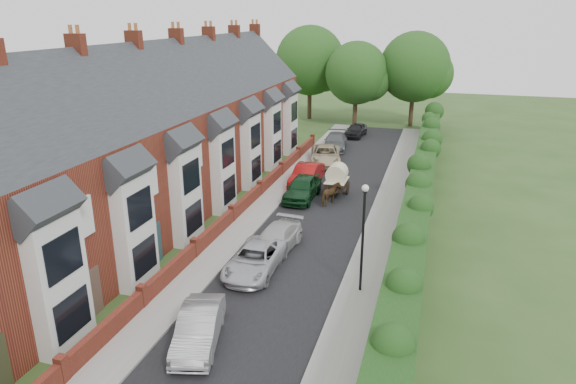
# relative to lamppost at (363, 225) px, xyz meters

# --- Properties ---
(ground) EXTENTS (140.00, 140.00, 0.00)m
(ground) POSITION_rel_lamppost_xyz_m (-3.40, -4.00, -3.30)
(ground) COLOR #2D4C1E
(ground) RESTS_ON ground
(road) EXTENTS (6.00, 58.00, 0.02)m
(road) POSITION_rel_lamppost_xyz_m (-3.90, 7.00, -3.29)
(road) COLOR black
(road) RESTS_ON ground
(pavement_hedge_side) EXTENTS (2.20, 58.00, 0.12)m
(pavement_hedge_side) POSITION_rel_lamppost_xyz_m (0.20, 7.00, -3.24)
(pavement_hedge_side) COLOR gray
(pavement_hedge_side) RESTS_ON ground
(pavement_house_side) EXTENTS (1.70, 58.00, 0.12)m
(pavement_house_side) POSITION_rel_lamppost_xyz_m (-7.75, 7.00, -3.24)
(pavement_house_side) COLOR gray
(pavement_house_side) RESTS_ON ground
(kerb_hedge_side) EXTENTS (0.18, 58.00, 0.13)m
(kerb_hedge_side) POSITION_rel_lamppost_xyz_m (-0.85, 7.00, -3.23)
(kerb_hedge_side) COLOR #989892
(kerb_hedge_side) RESTS_ON ground
(kerb_house_side) EXTENTS (0.18, 58.00, 0.13)m
(kerb_house_side) POSITION_rel_lamppost_xyz_m (-6.95, 7.00, -3.23)
(kerb_house_side) COLOR #989892
(kerb_house_side) RESTS_ON ground
(hedge) EXTENTS (2.10, 58.00, 2.85)m
(hedge) POSITION_rel_lamppost_xyz_m (2.00, 7.00, -1.70)
(hedge) COLOR #103412
(hedge) RESTS_ON ground
(terrace_row) EXTENTS (9.05, 40.50, 11.50)m
(terrace_row) POSITION_rel_lamppost_xyz_m (-14.27, 5.98, 1.18)
(terrace_row) COLOR brown
(terrace_row) RESTS_ON ground
(garden_wall_row) EXTENTS (0.35, 40.35, 1.10)m
(garden_wall_row) POSITION_rel_lamppost_xyz_m (-8.75, 6.00, -2.84)
(garden_wall_row) COLOR brown
(garden_wall_row) RESTS_ON ground
(lamppost) EXTENTS (0.32, 0.32, 5.16)m
(lamppost) POSITION_rel_lamppost_xyz_m (0.00, 0.00, 0.00)
(lamppost) COLOR black
(lamppost) RESTS_ON ground
(tree_far_left) EXTENTS (7.14, 6.80, 9.29)m
(tree_far_left) POSITION_rel_lamppost_xyz_m (-6.05, 36.08, 2.41)
(tree_far_left) COLOR #332316
(tree_far_left) RESTS_ON ground
(tree_far_right) EXTENTS (7.98, 7.60, 10.31)m
(tree_far_right) POSITION_rel_lamppost_xyz_m (-0.01, 38.08, 3.02)
(tree_far_right) COLOR #332316
(tree_far_right) RESTS_ON ground
(tree_far_back) EXTENTS (8.40, 8.00, 10.82)m
(tree_far_back) POSITION_rel_lamppost_xyz_m (-11.99, 39.08, 3.32)
(tree_far_back) COLOR #332316
(tree_far_back) RESTS_ON ground
(car_silver_a) EXTENTS (2.51, 4.45, 1.39)m
(car_silver_a) POSITION_rel_lamppost_xyz_m (-5.30, -5.61, -2.60)
(car_silver_a) COLOR #9E9EA2
(car_silver_a) RESTS_ON ground
(car_silver_b) EXTENTS (2.22, 4.75, 1.32)m
(car_silver_b) POSITION_rel_lamppost_xyz_m (-5.25, 0.50, -2.64)
(car_silver_b) COLOR silver
(car_silver_b) RESTS_ON ground
(car_white) EXTENTS (2.21, 4.68, 1.32)m
(car_white) POSITION_rel_lamppost_xyz_m (-5.00, 3.00, -2.64)
(car_white) COLOR silver
(car_white) RESTS_ON ground
(car_green) EXTENTS (1.90, 4.69, 1.60)m
(car_green) POSITION_rel_lamppost_xyz_m (-5.77, 11.26, -2.50)
(car_green) COLOR #10371A
(car_green) RESTS_ON ground
(car_red) EXTENTS (1.73, 4.68, 1.53)m
(car_red) POSITION_rel_lamppost_xyz_m (-6.28, 14.28, -2.53)
(car_red) COLOR #9B1111
(car_red) RESTS_ON ground
(car_beige) EXTENTS (3.54, 5.75, 1.49)m
(car_beige) POSITION_rel_lamppost_xyz_m (-6.19, 20.25, -2.55)
(car_beige) COLOR #C4B08D
(car_beige) RESTS_ON ground
(car_grey) EXTENTS (2.62, 5.16, 1.44)m
(car_grey) POSITION_rel_lamppost_xyz_m (-6.40, 25.40, -2.58)
(car_grey) COLOR #5A5D62
(car_grey) RESTS_ON ground
(car_black) EXTENTS (2.04, 4.21, 1.39)m
(car_black) POSITION_rel_lamppost_xyz_m (-5.39, 31.00, -2.60)
(car_black) COLOR black
(car_black) RESTS_ON ground
(horse) EXTENTS (1.27, 1.86, 1.44)m
(horse) POSITION_rel_lamppost_xyz_m (-3.65, 10.66, -2.58)
(horse) COLOR #4F371D
(horse) RESTS_ON ground
(horse_cart) EXTENTS (1.46, 3.22, 2.32)m
(horse_cart) POSITION_rel_lamppost_xyz_m (-3.65, 12.50, -1.97)
(horse_cart) COLOR black
(horse_cart) RESTS_ON ground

